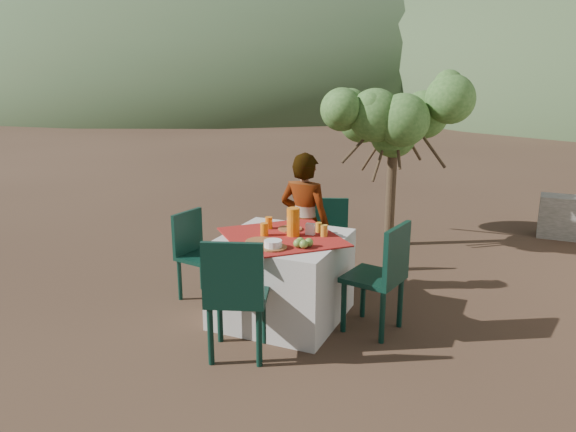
% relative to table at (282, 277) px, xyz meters
% --- Properties ---
extents(ground, '(160.00, 160.00, 0.00)m').
position_rel_table_xyz_m(ground, '(-0.23, 0.27, -0.38)').
color(ground, '#332117').
rests_on(ground, ground).
extents(table, '(1.30, 1.30, 0.76)m').
position_rel_table_xyz_m(table, '(0.00, 0.00, 0.00)').
color(table, silver).
rests_on(table, ground).
extents(chair_far, '(0.49, 0.49, 0.83)m').
position_rel_table_xyz_m(chair_far, '(0.04, 1.14, 0.08)').
color(chair_far, black).
rests_on(chair_far, ground).
extents(chair_near, '(0.58, 0.58, 0.98)m').
position_rel_table_xyz_m(chair_near, '(-0.01, -0.81, 0.16)').
color(chair_near, black).
rests_on(chair_near, ground).
extents(chair_left, '(0.45, 0.45, 0.84)m').
position_rel_table_xyz_m(chair_left, '(-0.95, 0.11, 0.09)').
color(chair_left, black).
rests_on(chair_left, ground).
extents(chair_right, '(0.51, 0.51, 0.95)m').
position_rel_table_xyz_m(chair_right, '(0.88, 0.08, 0.15)').
color(chair_right, black).
rests_on(chair_right, ground).
extents(person, '(0.53, 0.36, 1.40)m').
position_rel_table_xyz_m(person, '(-0.06, 0.66, 0.32)').
color(person, '#8C6651').
rests_on(person, ground).
extents(shrub_tree, '(1.58, 1.55, 1.86)m').
position_rel_table_xyz_m(shrub_tree, '(0.42, 2.51, 1.09)').
color(shrub_tree, '#4E3D27').
rests_on(shrub_tree, ground).
extents(hill_near_left, '(40.00, 40.00, 16.00)m').
position_rel_table_xyz_m(hill_near_left, '(-18.23, 30.27, -0.38)').
color(hill_near_left, '#344D2B').
rests_on(hill_near_left, ground).
extents(hill_far_center, '(60.00, 60.00, 24.00)m').
position_rel_table_xyz_m(hill_far_center, '(-4.23, 52.27, -0.38)').
color(hill_far_center, slate).
rests_on(hill_far_center, ground).
extents(plate_far, '(0.22, 0.22, 0.01)m').
position_rel_table_xyz_m(plate_far, '(-0.02, 0.21, 0.39)').
color(plate_far, brown).
rests_on(plate_far, table).
extents(plate_near, '(0.25, 0.25, 0.01)m').
position_rel_table_xyz_m(plate_near, '(-0.10, -0.23, 0.39)').
color(plate_near, brown).
rests_on(plate_near, table).
extents(glass_far, '(0.07, 0.07, 0.11)m').
position_rel_table_xyz_m(glass_far, '(-0.21, 0.17, 0.44)').
color(glass_far, orange).
rests_on(glass_far, table).
extents(glass_near, '(0.07, 0.07, 0.11)m').
position_rel_table_xyz_m(glass_near, '(-0.15, -0.04, 0.44)').
color(glass_near, orange).
rests_on(glass_near, table).
extents(juice_pitcher, '(0.11, 0.11, 0.25)m').
position_rel_table_xyz_m(juice_pitcher, '(0.08, 0.06, 0.51)').
color(juice_pitcher, orange).
rests_on(juice_pitcher, table).
extents(bowl_plate, '(0.23, 0.23, 0.01)m').
position_rel_table_xyz_m(bowl_plate, '(0.07, -0.33, 0.39)').
color(bowl_plate, brown).
rests_on(bowl_plate, table).
extents(white_bowl, '(0.15, 0.15, 0.05)m').
position_rel_table_xyz_m(white_bowl, '(0.07, -0.33, 0.42)').
color(white_bowl, white).
rests_on(white_bowl, bowl_plate).
extents(jar_left, '(0.06, 0.06, 0.10)m').
position_rel_table_xyz_m(jar_left, '(0.33, 0.14, 0.43)').
color(jar_left, orange).
rests_on(jar_left, table).
extents(jar_right, '(0.05, 0.05, 0.09)m').
position_rel_table_xyz_m(jar_right, '(0.25, 0.24, 0.43)').
color(jar_right, orange).
rests_on(jar_right, table).
extents(napkin_holder, '(0.08, 0.05, 0.10)m').
position_rel_table_xyz_m(napkin_holder, '(0.21, 0.14, 0.43)').
color(napkin_holder, white).
rests_on(napkin_holder, table).
extents(fruit_cluster, '(0.14, 0.13, 0.07)m').
position_rel_table_xyz_m(fruit_cluster, '(0.28, -0.21, 0.42)').
color(fruit_cluster, olive).
rests_on(fruit_cluster, table).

